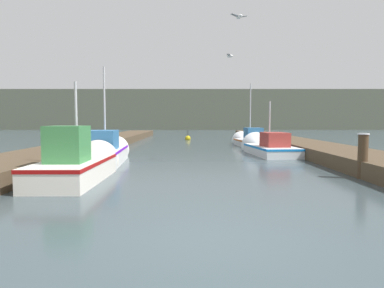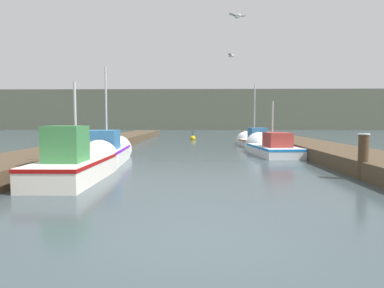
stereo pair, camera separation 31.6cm
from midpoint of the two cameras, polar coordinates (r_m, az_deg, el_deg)
ground_plane at (r=5.33m, az=1.49°, el=-16.13°), size 200.00×200.00×0.00m
dock_left at (r=21.96m, az=-16.26°, el=-0.16°), size 2.79×40.00×0.55m
dock_right at (r=22.03m, az=17.19°, el=-0.17°), size 2.79×40.00×0.55m
distant_shore_ridge at (r=69.48m, az=0.27°, el=5.58°), size 120.00×16.00×7.29m
fishing_boat_0 at (r=11.23m, az=-18.90°, el=-3.14°), size 1.65×4.73×3.42m
fishing_boat_1 at (r=15.28m, az=-14.49°, el=-1.17°), size 1.86×5.31×4.44m
fishing_boat_2 at (r=18.76m, az=12.08°, el=-0.55°), size 2.25×5.17×3.40m
fishing_boat_3 at (r=24.30m, az=9.22°, el=0.55°), size 1.91×5.42×4.79m
mooring_piling_0 at (r=11.82m, az=26.07°, el=-1.80°), size 0.34×0.34×1.42m
mooring_piling_1 at (r=30.13m, az=9.99°, el=1.60°), size 0.37×0.37×1.11m
channel_buoy at (r=30.94m, az=-0.82°, el=0.95°), size 0.51×0.51×1.01m
seagull_lead at (r=15.20m, az=5.87°, el=14.40°), size 0.32×0.55×0.12m
seagull_1 at (r=11.15m, az=7.21°, el=20.35°), size 0.55×0.33×0.12m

